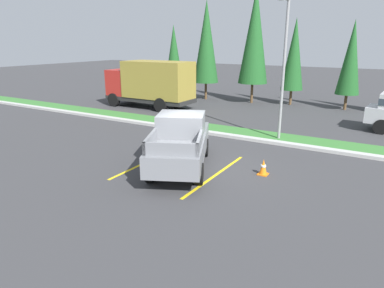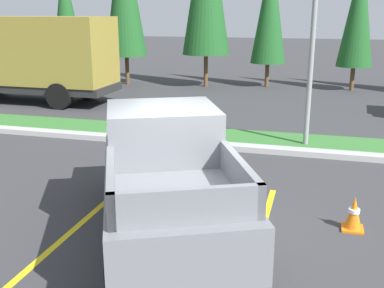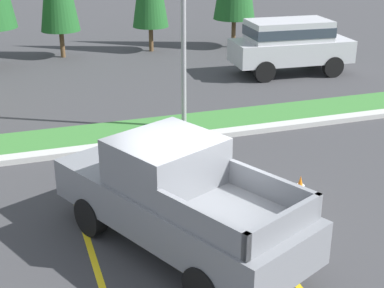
{
  "view_description": "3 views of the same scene",
  "coord_description": "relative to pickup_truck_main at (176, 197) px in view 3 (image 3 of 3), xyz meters",
  "views": [
    {
      "loc": [
        6.5,
        -10.85,
        4.77
      ],
      "look_at": [
        -0.16,
        0.36,
        0.89
      ],
      "focal_mm": 32.36,
      "sensor_mm": 36.0,
      "label": 1
    },
    {
      "loc": [
        1.91,
        -6.86,
        3.59
      ],
      "look_at": [
        -0.26,
        1.01,
        1.25
      ],
      "focal_mm": 43.43,
      "sensor_mm": 36.0,
      "label": 2
    },
    {
      "loc": [
        -3.02,
        -8.62,
        5.7
      ],
      "look_at": [
        0.32,
        1.23,
        1.48
      ],
      "focal_mm": 52.34,
      "sensor_mm": 36.0,
      "label": 3
    }
  ],
  "objects": [
    {
      "name": "ground_plane",
      "position": [
        0.43,
        0.06,
        -1.04
      ],
      "size": [
        120.0,
        120.0,
        0.0
      ],
      "primitive_type": "plane",
      "color": "#38383A"
    },
    {
      "name": "parking_line_near",
      "position": [
        -1.53,
        -0.05,
        -1.04
      ],
      "size": [
        0.12,
        4.8,
        0.01
      ],
      "primitive_type": "cube",
      "color": "yellow",
      "rests_on": "ground"
    },
    {
      "name": "parking_line_far",
      "position": [
        1.57,
        -0.05,
        -1.04
      ],
      "size": [
        0.12,
        4.8,
        0.01
      ],
      "primitive_type": "cube",
      "color": "yellow",
      "rests_on": "ground"
    },
    {
      "name": "curb_strip",
      "position": [
        0.43,
        5.06,
        -0.97
      ],
      "size": [
        56.0,
        0.4,
        0.15
      ],
      "primitive_type": "cube",
      "color": "#B2B2AD",
      "rests_on": "ground"
    },
    {
      "name": "grass_median",
      "position": [
        0.43,
        6.16,
        -1.01
      ],
      "size": [
        56.0,
        1.8,
        0.06
      ],
      "primitive_type": "cube",
      "color": "#387533",
      "rests_on": "ground"
    },
    {
      "name": "pickup_truck_main",
      "position": [
        0.0,
        0.0,
        0.0
      ],
      "size": [
        3.92,
        5.52,
        2.1
      ],
      "color": "black",
      "rests_on": "ground"
    },
    {
      "name": "suv_distant",
      "position": [
        7.85,
        10.49,
        0.2
      ],
      "size": [
        4.71,
        2.2,
        2.1
      ],
      "color": "black",
      "rests_on": "ground"
    },
    {
      "name": "traffic_cone",
      "position": [
        3.06,
        0.89,
        -0.75
      ],
      "size": [
        0.36,
        0.36,
        0.6
      ],
      "color": "orange",
      "rests_on": "ground"
    }
  ]
}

